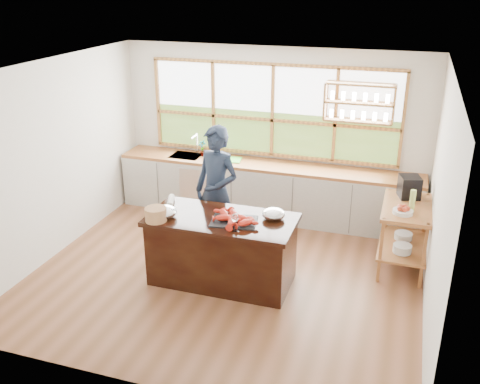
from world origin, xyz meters
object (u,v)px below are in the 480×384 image
at_px(island, 222,249).
at_px(wicker_basket, 156,214).
at_px(cook, 217,192).
at_px(espresso_machine, 409,187).

xyz_separation_m(island, wicker_basket, (-0.73, -0.33, 0.53)).
relative_size(island, wicker_basket, 6.91).
bearing_deg(cook, espresso_machine, 31.71).
relative_size(espresso_machine, wicker_basket, 1.11).
relative_size(cook, wicker_basket, 6.93).
xyz_separation_m(cook, wicker_basket, (-0.40, -1.06, 0.06)).
xyz_separation_m(island, espresso_machine, (2.19, 1.41, 0.60)).
relative_size(cook, espresso_machine, 6.22).
xyz_separation_m(cook, espresso_machine, (2.52, 0.68, 0.12)).
height_order(cook, wicker_basket, cook).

